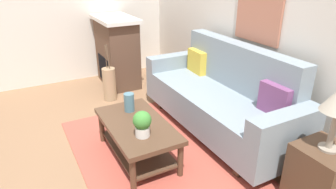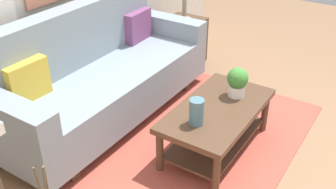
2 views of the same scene
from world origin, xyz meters
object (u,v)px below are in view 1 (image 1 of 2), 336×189
throw_pillow_mustard (197,61)px  floor_vase (110,84)px  throw_pillow_plum (275,99)px  potted_plant_tabletop (142,123)px  side_table (321,176)px  tabletop_vase (129,102)px  couch (220,98)px  fireplace (117,51)px  framed_painting (258,14)px  coffee_table (137,132)px

throw_pillow_mustard → floor_vase: size_ratio=0.70×
throw_pillow_plum → potted_plant_tabletop: size_ratio=1.37×
floor_vase → side_table: bearing=17.5°
throw_pillow_plum → tabletop_vase: (-0.93, -1.25, -0.14)m
throw_pillow_mustard → floor_vase: (-0.78, -1.08, -0.42)m
couch → throw_pillow_mustard: (-0.73, 0.13, 0.25)m
floor_vase → couch: bearing=32.3°
side_table → fireplace: (-3.57, -0.58, 0.31)m
throw_pillow_mustard → potted_plant_tabletop: (1.09, -1.33, -0.11)m
side_table → fireplace: size_ratio=0.48×
floor_vase → framed_painting: (1.51, 1.42, 1.16)m
fireplace → couch: bearing=16.0°
potted_plant_tabletop → framed_painting: framed_painting is taller
throw_pillow_plum → floor_vase: size_ratio=0.70×
throw_pillow_plum → fireplace: (-2.84, -0.73, -0.09)m
throw_pillow_plum → coffee_table: throw_pillow_plum is taller
throw_pillow_plum → potted_plant_tabletop: 1.39m
couch → fireplace: fireplace is taller
tabletop_vase → fireplace: fireplace is taller
framed_painting → floor_vase: bearing=-136.7°
potted_plant_tabletop → framed_painting: size_ratio=0.37×
throw_pillow_plum → framed_painting: (-0.73, 0.34, 0.74)m
throw_pillow_mustard → potted_plant_tabletop: bearing=-50.7°
throw_pillow_mustard → potted_plant_tabletop: 1.72m
throw_pillow_mustard → side_table: size_ratio=0.64×
potted_plant_tabletop → fireplace: (-2.47, 0.60, 0.02)m
fireplace → throw_pillow_mustard: bearing=27.9°
throw_pillow_mustard → throw_pillow_plum: size_ratio=1.00×
couch → side_table: 1.47m
potted_plant_tabletop → side_table: bearing=47.1°
coffee_table → potted_plant_tabletop: 0.37m
throw_pillow_mustard → tabletop_vase: throw_pillow_mustard is taller
throw_pillow_plum → tabletop_vase: 1.56m
throw_pillow_mustard → coffee_table: throw_pillow_mustard is taller
coffee_table → framed_painting: framed_painting is taller
couch → throw_pillow_plum: couch is taller
couch → tabletop_vase: size_ratio=10.96×
side_table → floor_vase: 3.11m
couch → throw_pillow_mustard: couch is taller
tabletop_vase → potted_plant_tabletop: potted_plant_tabletop is taller
couch → coffee_table: size_ratio=2.11×
potted_plant_tabletop → coffee_table: bearing=170.4°
tabletop_vase → framed_painting: size_ratio=0.30×
coffee_table → floor_vase: size_ratio=2.15×
side_table → coffee_table: bearing=-140.0°
coffee_table → side_table: side_table is taller
couch → potted_plant_tabletop: 1.27m
throw_pillow_mustard → potted_plant_tabletop: size_ratio=1.37×
couch → framed_painting: size_ratio=3.25×
tabletop_vase → side_table: 2.01m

